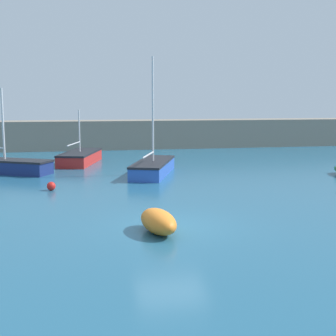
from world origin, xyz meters
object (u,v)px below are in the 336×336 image
(dinghy_near_pier, at_px, (158,221))
(mooring_buoy_red, at_px, (51,186))
(sailboat_short_mast, at_px, (5,166))
(sailboat_tall_mast, at_px, (153,167))
(sailboat_twin_hulled, at_px, (80,157))

(dinghy_near_pier, xyz_separation_m, mooring_buoy_red, (-3.91, 8.28, -0.18))
(sailboat_short_mast, xyz_separation_m, sailboat_tall_mast, (8.72, -2.21, -0.01))
(dinghy_near_pier, bearing_deg, sailboat_short_mast, 15.04)
(mooring_buoy_red, bearing_deg, sailboat_tall_mast, 34.74)
(sailboat_short_mast, bearing_deg, dinghy_near_pier, -36.08)
(dinghy_near_pier, bearing_deg, mooring_buoy_red, 14.62)
(sailboat_short_mast, relative_size, mooring_buoy_red, 13.90)
(sailboat_short_mast, height_order, mooring_buoy_red, sailboat_short_mast)
(sailboat_tall_mast, xyz_separation_m, mooring_buoy_red, (-5.69, -3.94, -0.24))
(sailboat_short_mast, bearing_deg, sailboat_tall_mast, 14.02)
(sailboat_short_mast, distance_m, sailboat_tall_mast, 9.00)
(sailboat_twin_hulled, relative_size, sailboat_tall_mast, 0.83)
(dinghy_near_pier, distance_m, sailboat_tall_mast, 12.35)
(sailboat_twin_hulled, distance_m, sailboat_tall_mast, 7.09)
(sailboat_twin_hulled, height_order, sailboat_tall_mast, sailboat_tall_mast)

